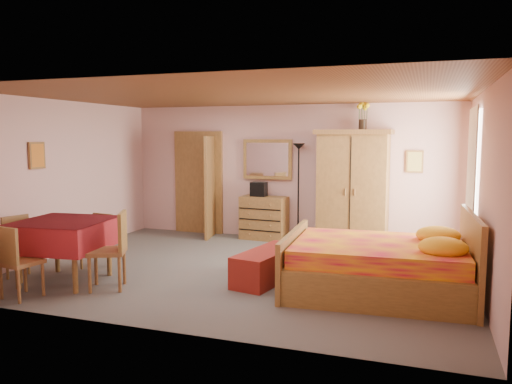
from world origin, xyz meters
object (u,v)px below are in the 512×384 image
at_px(wardrobe, 353,189).
at_px(chest_of_drawers, 264,218).
at_px(bed, 378,251).
at_px(chair_north, 96,242).
at_px(sunflower_vase, 363,115).
at_px(stereo, 259,189).
at_px(chair_south, 21,261).
at_px(chair_east, 107,251).
at_px(floor_lamp, 298,192).
at_px(chair_west, 24,248).
at_px(dining_table, 65,251).
at_px(bench, 268,265).
at_px(wall_mirror, 267,159).

bearing_deg(wardrobe, chest_of_drawers, 179.69).
xyz_separation_m(bed, chair_north, (-4.17, -0.18, -0.13)).
bearing_deg(sunflower_vase, stereo, -179.20).
bearing_deg(chair_south, chest_of_drawers, 78.21).
relative_size(wardrobe, chair_east, 2.08).
distance_m(floor_lamp, chair_south, 5.07).
xyz_separation_m(wardrobe, sunflower_vase, (0.13, 0.09, 1.31)).
height_order(sunflower_vase, chair_north, sunflower_vase).
xyz_separation_m(stereo, chair_east, (-0.85, -3.70, -0.47)).
xyz_separation_m(wardrobe, chair_west, (-4.06, -3.62, -0.62)).
bearing_deg(floor_lamp, chair_north, -129.27).
bearing_deg(chair_south, dining_table, 96.45).
relative_size(stereo, bench, 0.23).
relative_size(chest_of_drawers, chair_east, 0.87).
relative_size(stereo, sunflower_vase, 0.58).
bearing_deg(chair_east, wall_mirror, -38.67).
bearing_deg(chest_of_drawers, wardrobe, 2.67).
bearing_deg(bench, chair_south, -147.44).
height_order(wardrobe, bench, wardrobe).
relative_size(bed, chair_east, 2.27).
relative_size(bed, chair_north, 2.83).
bearing_deg(chair_east, bed, -98.38).
relative_size(dining_table, chair_east, 1.15).
height_order(bed, chair_south, bed).
height_order(floor_lamp, bench, floor_lamp).
bearing_deg(chest_of_drawers, bed, -43.73).
xyz_separation_m(floor_lamp, wardrobe, (1.05, -0.14, 0.12)).
distance_m(sunflower_vase, chair_west, 5.93).
bearing_deg(bench, sunflower_vase, 71.11).
xyz_separation_m(stereo, chair_west, (-2.24, -3.69, -0.54)).
distance_m(sunflower_vase, dining_table, 5.45).
bearing_deg(stereo, sunflower_vase, 0.80).
xyz_separation_m(sunflower_vase, dining_table, (-3.54, -3.66, -1.94)).
relative_size(chair_west, chair_east, 0.87).
xyz_separation_m(bed, chair_east, (-3.37, -1.00, -0.02)).
relative_size(stereo, bed, 0.13).
xyz_separation_m(wardrobe, bed, (0.70, -2.64, -0.52)).
relative_size(chest_of_drawers, bed, 0.38).
height_order(bed, dining_table, bed).
height_order(wall_mirror, chair_west, wall_mirror).
distance_m(sunflower_vase, chair_south, 5.98).
distance_m(sunflower_vase, bed, 3.34).
xyz_separation_m(wall_mirror, wardrobe, (1.71, -0.26, -0.49)).
xyz_separation_m(wardrobe, chair_north, (-3.47, -2.82, -0.65)).
height_order(chair_north, chair_west, chair_west).
relative_size(wall_mirror, chair_south, 1.08).
height_order(floor_lamp, chair_west, floor_lamp).
bearing_deg(wardrobe, dining_table, -132.15).
height_order(floor_lamp, bed, floor_lamp).
xyz_separation_m(sunflower_vase, chair_west, (-4.20, -3.72, -1.93)).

